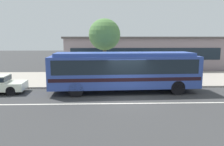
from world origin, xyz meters
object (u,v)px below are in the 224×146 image
Objects in this scene: pedestrian_waiting_near_sign at (66,72)px; bus_stop_sign at (176,64)px; transit_bus at (124,69)px; street_tree_near_stop at (105,35)px.

pedestrian_waiting_near_sign is 0.64× the size of bus_stop_sign.
transit_bus reaches higher than bus_stop_sign.
transit_bus is 6.34× the size of pedestrian_waiting_near_sign.
street_tree_near_stop is at bearing 111.27° from transit_bus.
pedestrian_waiting_near_sign is 9.14m from bus_stop_sign.
transit_bus is 1.96× the size of street_tree_near_stop.
transit_bus is at bearing -154.20° from bus_stop_sign.
street_tree_near_stop is at bearing 13.05° from pedestrian_waiting_near_sign.
street_tree_near_stop is at bearing 165.55° from bus_stop_sign.
pedestrian_waiting_near_sign is at bearing -166.95° from street_tree_near_stop.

